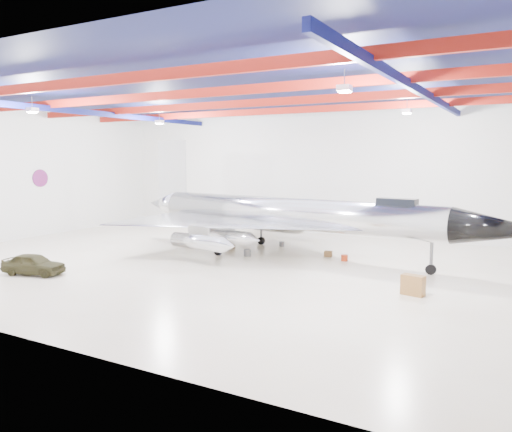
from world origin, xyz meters
The scene contains 17 objects.
floor centered at (0.00, 0.00, 0.00)m, with size 40.00×40.00×0.00m, color beige.
wall_back centered at (0.00, 15.00, 5.50)m, with size 40.00×40.00×0.00m, color silver.
wall_left centered at (-20.00, 0.00, 5.50)m, with size 30.00×30.00×0.00m, color silver.
ceiling centered at (0.00, 0.00, 11.00)m, with size 40.00×40.00×0.00m, color #0A0F38.
ceiling_structure centered at (0.00, 0.00, 10.32)m, with size 39.50×29.50×1.08m.
wall_roundel centered at (-19.94, 2.00, 5.00)m, with size 1.50×1.50×0.10m, color #B21414.
jet_aircraft centered at (2.74, 4.19, 2.67)m, with size 29.80×18.74×8.13m.
jeep centered at (-7.96, -8.01, 0.62)m, with size 1.47×3.65×1.25m, color #34311A.
desk centered at (12.31, -1.83, 0.51)m, with size 1.11×0.55×1.01m, color brown.
crate_ply centered at (-5.77, 4.13, 0.17)m, with size 0.48×0.38×0.33m, color olive.
toolbox_red centered at (-2.78, 7.85, 0.18)m, with size 0.51×0.41×0.36m, color #A32D10.
engine_drum centered at (0.24, 2.73, 0.23)m, with size 0.50×0.50×0.45m, color #59595B.
parts_bin centered at (5.16, 5.34, 0.18)m, with size 0.52×0.42×0.37m, color olive.
crate_small centered at (-4.20, 7.53, 0.12)m, with size 0.35×0.28×0.25m, color #59595B.
tool_chest centered at (6.64, 4.43, 0.20)m, with size 0.45×0.45×0.41m, color #A32D10.
oil_barrel centered at (-2.43, 4.73, 0.21)m, with size 0.61×0.49×0.42m, color olive.
spares_box centered at (0.65, 7.29, 0.18)m, with size 0.40×0.40×0.36m, color #59595B.
Camera 1 is at (17.14, -26.65, 6.79)m, focal length 35.00 mm.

